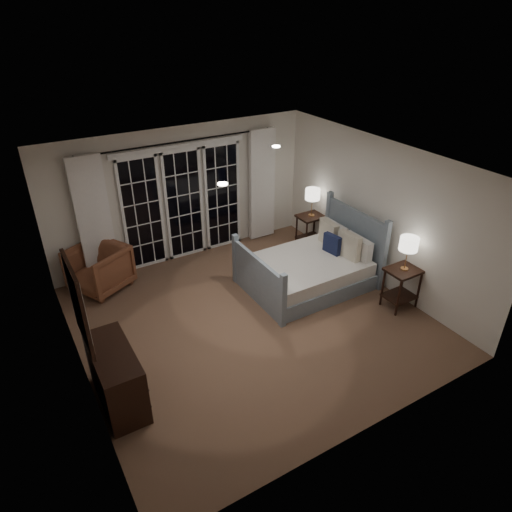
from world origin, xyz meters
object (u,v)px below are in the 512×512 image
nightstand_left (402,282)px  nightstand_right (311,226)px  bed (311,269)px  lamp_right (313,195)px  armchair (99,268)px  dresser (116,377)px  lamp_left (409,244)px

nightstand_left → nightstand_right: size_ratio=1.03×
bed → nightstand_left: size_ratio=2.98×
nightstand_left → lamp_right: size_ratio=1.25×
nightstand_right → armchair: 4.07m
armchair → bed: bearing=34.0°
nightstand_left → dresser: bearing=176.1°
lamp_left → armchair: 5.09m
nightstand_left → armchair: armchair is taller
bed → dresser: 3.78m
lamp_left → nightstand_left: bearing=-51.3°
nightstand_right → lamp_left: (0.00, -2.42, 0.69)m
lamp_right → armchair: size_ratio=0.64×
nightstand_left → nightstand_right: 2.42m
lamp_right → armchair: 4.14m
bed → lamp_right: (0.84, 1.15, 0.81)m
bed → lamp_left: (0.85, -1.27, 0.83)m
nightstand_right → dresser: size_ratio=0.61×
bed → nightstand_left: bearing=-56.4°
bed → nightstand_left: bed is taller
nightstand_right → dresser: 4.96m
bed → nightstand_right: size_ratio=3.05×
bed → armchair: 3.63m
nightstand_left → nightstand_right: bearing=90.1°
nightstand_right → armchair: (-4.03, 0.59, -0.05)m
nightstand_left → lamp_left: bearing=128.7°
nightstand_right → lamp_left: 2.52m
bed → armchair: size_ratio=2.38×
nightstand_left → dresser: dresser is taller
armchair → nightstand_left: bearing=25.8°
lamp_right → armchair: lamp_right is taller
armchair → dresser: size_ratio=0.79×
lamp_left → lamp_right: bearing=90.1°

